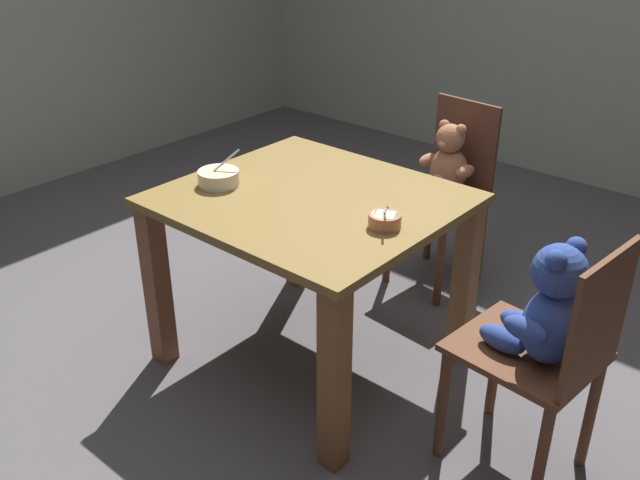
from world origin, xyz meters
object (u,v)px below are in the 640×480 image
object	(u,v)px
dining_table	(311,232)
porridge_bowl_cream_near_left	(219,177)
teddy_chair_near_right	(547,326)
teddy_chair_far_center	(446,176)
porridge_bowl_terracotta_near_right	(385,220)

from	to	relation	value
dining_table	porridge_bowl_cream_near_left	xyz separation A→B (m)	(-0.33, -0.15, 0.18)
teddy_chair_near_right	porridge_bowl_cream_near_left	world-z (taller)	teddy_chair_near_right
dining_table	porridge_bowl_cream_near_left	bearing A→B (deg)	-156.15
dining_table	porridge_bowl_cream_near_left	world-z (taller)	porridge_bowl_cream_near_left
teddy_chair_far_center	porridge_bowl_terracotta_near_right	distance (m)	1.00
dining_table	teddy_chair_near_right	distance (m)	0.94
dining_table	teddy_chair_far_center	bearing A→B (deg)	87.24
teddy_chair_near_right	teddy_chair_far_center	xyz separation A→B (m)	(-0.90, 0.90, -0.04)
porridge_bowl_terracotta_near_right	porridge_bowl_cream_near_left	world-z (taller)	porridge_bowl_cream_near_left
porridge_bowl_cream_near_left	teddy_chair_far_center	bearing A→B (deg)	70.05
teddy_chair_near_right	dining_table	bearing A→B (deg)	4.92
teddy_chair_far_center	dining_table	bearing A→B (deg)	2.03
porridge_bowl_cream_near_left	teddy_chair_near_right	bearing A→B (deg)	6.38
teddy_chair_far_center	porridge_bowl_cream_near_left	bearing A→B (deg)	-15.16
dining_table	teddy_chair_far_center	size ratio (longest dim) A/B	1.16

